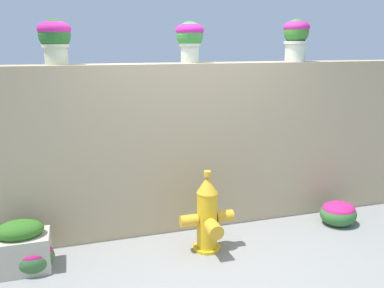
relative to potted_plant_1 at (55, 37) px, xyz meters
The scene contains 9 objects.
ground_plane 2.70m from the potted_plant_1, 37.61° to the right, with size 24.00×24.00×0.00m, color gray.
stone_wall 1.78m from the potted_plant_1, ahead, with size 6.14×0.34×1.86m, color tan.
potted_plant_1 is the anchor object (origin of this frame).
potted_plant_2 1.37m from the potted_plant_1, ahead, with size 0.30×0.30×0.43m.
potted_plant_3 2.63m from the potted_plant_1, ahead, with size 0.30×0.30×0.48m.
fire_hydrant 2.32m from the potted_plant_1, 27.00° to the right, with size 0.56×0.44×0.84m.
flower_bush_left 3.66m from the potted_plant_1, 10.40° to the right, with size 0.43×0.39×0.28m.
flower_bush_right 2.10m from the potted_plant_1, 119.16° to the right, with size 0.37×0.33×0.27m.
planter_box 2.02m from the potted_plant_1, 128.46° to the right, with size 0.51×0.34×0.49m.
Camera 1 is at (-1.21, -3.23, 2.06)m, focal length 37.59 mm.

